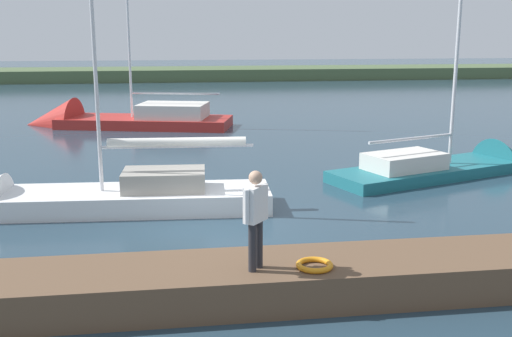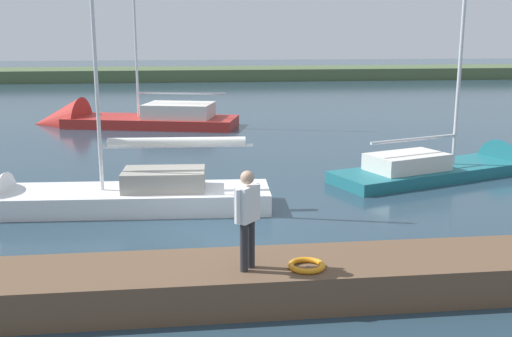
% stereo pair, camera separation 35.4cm
% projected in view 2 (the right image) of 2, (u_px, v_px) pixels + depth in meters
% --- Properties ---
extents(ground_plane, '(200.00, 200.00, 0.00)m').
position_uv_depth(ground_plane, '(211.00, 228.00, 15.14)').
color(ground_plane, '#263D4C').
extents(far_shoreline, '(180.00, 8.00, 2.40)m').
position_uv_depth(far_shoreline, '(187.00, 79.00, 64.30)').
color(far_shoreline, '#4C603D').
rests_on(far_shoreline, ground_plane).
extents(dock_pier, '(19.61, 1.81, 0.70)m').
position_uv_depth(dock_pier, '(223.00, 283.00, 10.94)').
color(dock_pier, brown).
rests_on(dock_pier, ground_plane).
extents(life_ring_buoy, '(0.66, 0.66, 0.10)m').
position_uv_depth(life_ring_buoy, '(307.00, 265.00, 10.67)').
color(life_ring_buoy, orange).
rests_on(life_ring_buoy, dock_pier).
extents(sailboat_inner_slip, '(11.21, 5.57, 13.47)m').
position_uv_depth(sailboat_inner_slip, '(115.00, 123.00, 31.84)').
color(sailboat_inner_slip, '#B22823').
rests_on(sailboat_inner_slip, ground_plane).
extents(sailboat_near_dock, '(9.03, 2.49, 9.09)m').
position_uv_depth(sailboat_near_dock, '(87.00, 204.00, 16.64)').
color(sailboat_near_dock, white).
rests_on(sailboat_near_dock, ground_plane).
extents(sailboat_outer_mooring, '(8.79, 4.91, 10.21)m').
position_uv_depth(sailboat_outer_mooring, '(463.00, 171.00, 21.06)').
color(sailboat_outer_mooring, '#1E6B75').
rests_on(sailboat_outer_mooring, ground_plane).
extents(person_on_dock, '(0.47, 0.53, 1.77)m').
position_uv_depth(person_on_dock, '(247.00, 213.00, 10.42)').
color(person_on_dock, '#28282D').
rests_on(person_on_dock, dock_pier).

